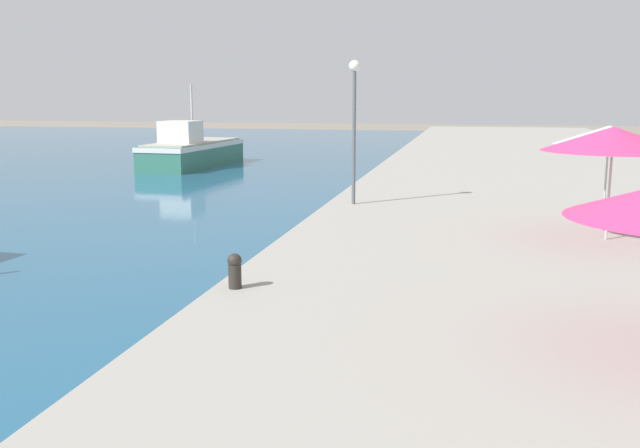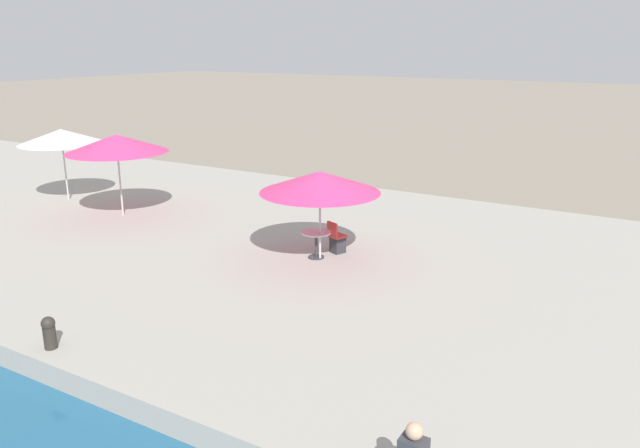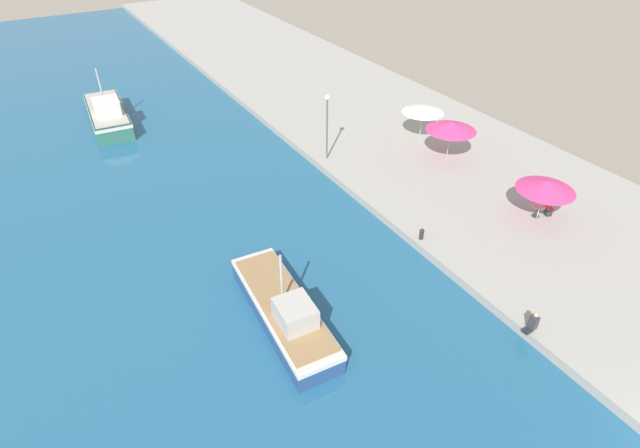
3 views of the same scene
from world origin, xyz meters
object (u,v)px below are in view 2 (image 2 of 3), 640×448
at_px(cafe_umbrella_white, 117,143).
at_px(cafe_umbrella_striped, 61,137).
at_px(cafe_table, 316,239).
at_px(mooring_bollard, 49,332).
at_px(cafe_chair_left, 337,241).
at_px(cafe_umbrella_pink, 320,182).

distance_m(cafe_umbrella_white, cafe_umbrella_striped, 3.46).
bearing_deg(cafe_table, mooring_bollard, 166.39).
bearing_deg(cafe_chair_left, cafe_umbrella_striped, -158.50).
xyz_separation_m(cafe_chair_left, mooring_bollard, (-7.76, 1.99, 0.02)).
xyz_separation_m(cafe_umbrella_white, cafe_chair_left, (0.31, -8.14, -2.13)).
bearing_deg(cafe_umbrella_white, cafe_umbrella_pink, -92.99).
xyz_separation_m(cafe_umbrella_pink, cafe_umbrella_white, (0.42, 8.02, 0.31)).
height_order(cafe_umbrella_striped, cafe_table, cafe_umbrella_striped).
distance_m(cafe_umbrella_white, cafe_table, 8.11).
bearing_deg(cafe_chair_left, cafe_umbrella_white, -155.39).
bearing_deg(cafe_chair_left, mooring_bollard, -81.97).
xyz_separation_m(cafe_umbrella_white, cafe_table, (-0.36, -7.87, -1.93)).
height_order(cafe_umbrella_pink, cafe_umbrella_striped, cafe_umbrella_striped).
distance_m(cafe_umbrella_white, cafe_chair_left, 8.42).
bearing_deg(cafe_umbrella_pink, mooring_bollard, 165.08).
bearing_deg(cafe_umbrella_striped, cafe_table, -94.33).
bearing_deg(cafe_table, cafe_chair_left, -22.43).
relative_size(cafe_umbrella_white, cafe_chair_left, 3.68).
xyz_separation_m(cafe_table, cafe_chair_left, (0.67, -0.28, -0.21)).
relative_size(cafe_umbrella_white, cafe_table, 4.19).
bearing_deg(cafe_umbrella_striped, cafe_umbrella_pink, -94.57).
relative_size(cafe_table, mooring_bollard, 1.22).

